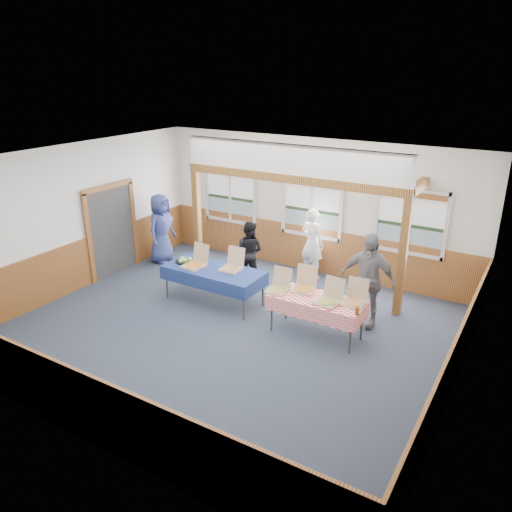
{
  "coord_description": "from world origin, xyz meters",
  "views": [
    {
      "loc": [
        4.73,
        -6.91,
        4.71
      ],
      "look_at": [
        -0.04,
        1.0,
        1.17
      ],
      "focal_mm": 35.0,
      "sensor_mm": 36.0,
      "label": 1
    }
  ],
  "objects_px": {
    "woman_black": "(249,252)",
    "man_blue": "(161,228)",
    "table_right": "(317,301)",
    "person_grey": "(367,280)",
    "woman_white": "(312,244)",
    "table_left": "(213,271)"
  },
  "relations": [
    {
      "from": "woman_black",
      "to": "person_grey",
      "type": "height_order",
      "value": "person_grey"
    },
    {
      "from": "woman_white",
      "to": "woman_black",
      "type": "height_order",
      "value": "woman_white"
    },
    {
      "from": "table_left",
      "to": "woman_black",
      "type": "distance_m",
      "value": 1.34
    },
    {
      "from": "woman_black",
      "to": "man_blue",
      "type": "bearing_deg",
      "value": -6.79
    },
    {
      "from": "person_grey",
      "to": "table_right",
      "type": "bearing_deg",
      "value": -123.92
    },
    {
      "from": "woman_black",
      "to": "man_blue",
      "type": "height_order",
      "value": "man_blue"
    },
    {
      "from": "woman_black",
      "to": "person_grey",
      "type": "bearing_deg",
      "value": 159.46
    },
    {
      "from": "table_right",
      "to": "person_grey",
      "type": "height_order",
      "value": "person_grey"
    },
    {
      "from": "woman_black",
      "to": "table_right",
      "type": "bearing_deg",
      "value": 138.91
    },
    {
      "from": "man_blue",
      "to": "person_grey",
      "type": "relative_size",
      "value": 0.95
    },
    {
      "from": "table_right",
      "to": "woman_black",
      "type": "xyz_separation_m",
      "value": [
        -2.39,
        1.5,
        0.02
      ]
    },
    {
      "from": "table_left",
      "to": "man_blue",
      "type": "distance_m",
      "value": 2.79
    },
    {
      "from": "table_left",
      "to": "woman_black",
      "type": "height_order",
      "value": "woman_black"
    },
    {
      "from": "table_left",
      "to": "woman_black",
      "type": "bearing_deg",
      "value": 100.17
    },
    {
      "from": "woman_white",
      "to": "man_blue",
      "type": "bearing_deg",
      "value": 29.1
    },
    {
      "from": "table_left",
      "to": "woman_white",
      "type": "bearing_deg",
      "value": 74.35
    },
    {
      "from": "table_right",
      "to": "person_grey",
      "type": "xyz_separation_m",
      "value": [
        0.63,
        0.88,
        0.23
      ]
    },
    {
      "from": "table_right",
      "to": "woman_white",
      "type": "relative_size",
      "value": 1.12
    },
    {
      "from": "table_left",
      "to": "woman_white",
      "type": "xyz_separation_m",
      "value": [
        1.19,
        2.27,
        0.13
      ]
    },
    {
      "from": "man_blue",
      "to": "table_right",
      "type": "bearing_deg",
      "value": -110.55
    },
    {
      "from": "table_right",
      "to": "man_blue",
      "type": "height_order",
      "value": "man_blue"
    },
    {
      "from": "table_left",
      "to": "woman_white",
      "type": "relative_size",
      "value": 1.36
    }
  ]
}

